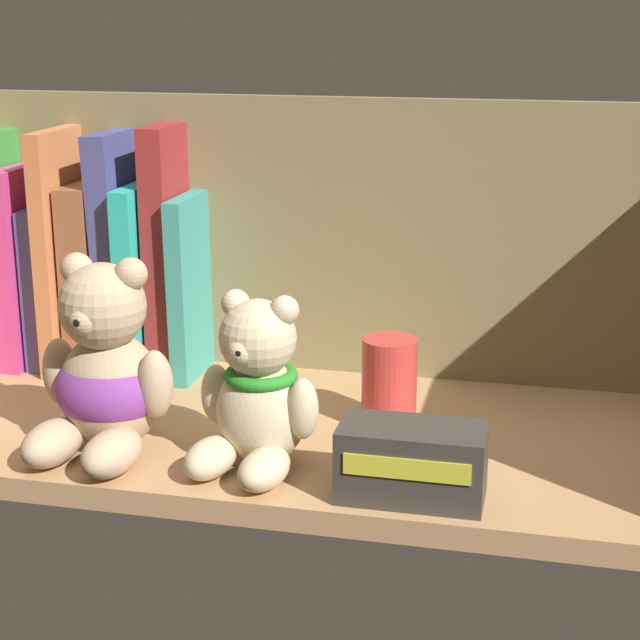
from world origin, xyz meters
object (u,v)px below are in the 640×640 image
at_px(book_5, 98,273).
at_px(small_product_box, 412,462).
at_px(teddy_bear_smaller, 257,394).
at_px(book_1, 10,245).
at_px(book_9, 196,282).
at_px(book_7, 149,275).
at_px(book_4, 72,246).
at_px(book_8, 172,249).
at_px(book_6, 124,250).
at_px(pillar_candle, 389,383).
at_px(book_2, 33,262).
at_px(teddy_bear_larger, 106,376).
at_px(book_3, 55,282).

xyz_separation_m(book_5, small_product_box, (0.36, -0.24, -0.07)).
bearing_deg(small_product_box, teddy_bear_smaller, 167.18).
height_order(book_1, book_9, book_1).
distance_m(book_7, book_9, 0.05).
height_order(book_4, book_9, book_4).
distance_m(book_8, teddy_bear_smaller, 0.27).
relative_size(book_1, book_9, 1.31).
bearing_deg(book_6, book_9, 0.00).
relative_size(book_4, pillar_candle, 2.97).
relative_size(book_2, book_8, 0.82).
height_order(book_8, teddy_bear_larger, book_8).
height_order(book_5, book_8, book_8).
distance_m(book_3, book_4, 0.04).
relative_size(book_3, book_6, 0.69).
height_order(book_9, small_product_box, book_9).
xyz_separation_m(book_9, small_product_box, (0.25, -0.24, -0.06)).
xyz_separation_m(book_4, small_product_box, (0.39, -0.24, -0.09)).
xyz_separation_m(book_1, teddy_bear_larger, (0.20, -0.21, -0.05)).
xyz_separation_m(book_2, book_6, (0.10, 0.00, 0.02)).
bearing_deg(book_6, book_8, 0.00).
xyz_separation_m(book_9, teddy_bear_smaller, (0.12, -0.21, -0.03)).
distance_m(book_8, pillar_candle, 0.28).
distance_m(book_5, book_6, 0.04).
bearing_deg(book_4, small_product_box, -32.26).
bearing_deg(book_6, small_product_box, -36.56).
relative_size(book_4, teddy_bear_larger, 1.46).
height_order(teddy_bear_larger, pillar_candle, teddy_bear_larger).
relative_size(book_2, book_6, 0.85).
bearing_deg(book_9, teddy_bear_smaller, -59.74).
bearing_deg(book_1, book_2, 0.00).
bearing_deg(book_6, book_4, 180.00).
relative_size(book_5, book_6, 0.79).
bearing_deg(pillar_candle, book_1, 165.06).
xyz_separation_m(book_3, book_6, (0.08, 0.00, 0.04)).
xyz_separation_m(book_5, pillar_candle, (0.32, -0.11, -0.05)).
relative_size(book_8, teddy_bear_larger, 1.50).
distance_m(book_1, book_8, 0.18).
bearing_deg(book_8, book_2, 180.00).
xyz_separation_m(book_8, teddy_bear_smaller, (0.15, -0.21, -0.06)).
height_order(book_3, book_6, book_6).
bearing_deg(book_3, book_2, 180.00).
bearing_deg(pillar_candle, teddy_bear_smaller, -130.70).
relative_size(book_7, small_product_box, 1.73).
relative_size(book_3, teddy_bear_smaller, 1.15).
bearing_deg(book_8, small_product_box, -41.28).
xyz_separation_m(book_7, teddy_bear_smaller, (0.17, -0.21, -0.03)).
height_order(book_3, book_4, book_4).
xyz_separation_m(book_4, book_9, (0.13, 0.00, -0.03)).
xyz_separation_m(book_2, book_8, (0.15, 0.00, 0.02)).
bearing_deg(book_5, book_8, 0.00).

